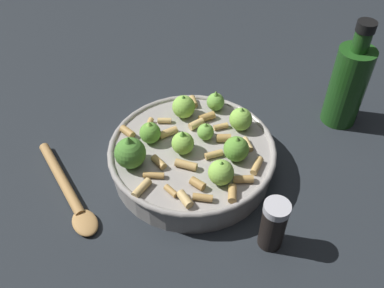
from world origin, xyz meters
name	(u,v)px	position (x,y,z in m)	size (l,w,h in m)	color
ground_plane	(192,168)	(0.00, 0.00, 0.00)	(2.40, 2.40, 0.00)	#23282D
cooking_pan	(192,154)	(0.00, 0.00, 0.03)	(0.27, 0.27, 0.10)	#9E9993
pepper_shaker	(273,225)	(0.07, 0.17, 0.04)	(0.04, 0.04, 0.09)	black
olive_oil_bottle	(348,84)	(-0.24, 0.18, 0.08)	(0.06, 0.06, 0.20)	#1E4C19
wooden_spoon	(69,192)	(0.14, -0.14, 0.01)	(0.13, 0.20, 0.02)	#B2844C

